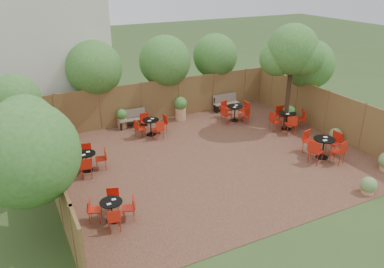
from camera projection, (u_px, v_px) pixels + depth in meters
name	position (u px, v px, depth m)	size (l,w,h in m)	color
ground	(211.00, 159.00, 15.43)	(80.00, 80.00, 0.00)	#354F23
courtyard_paving	(211.00, 159.00, 15.42)	(12.00, 10.00, 0.02)	#3A2017
fence_back	(161.00, 100.00, 19.13)	(12.00, 0.08, 2.00)	brown
fence_left	(50.00, 169.00, 12.54)	(0.08, 10.00, 2.00)	brown
fence_right	(326.00, 112.00, 17.52)	(0.08, 10.00, 2.00)	brown
neighbour_building	(49.00, 36.00, 18.53)	(5.00, 4.00, 8.00)	beige
overhang_foliage	(149.00, 80.00, 16.06)	(15.84, 10.83, 2.69)	#326821
courtyard_tree	(292.00, 53.00, 16.88)	(2.50, 2.40, 4.85)	black
park_bench_left	(132.00, 118.00, 18.34)	(1.37, 0.48, 0.84)	brown
park_bench_right	(226.00, 102.00, 20.49)	(1.40, 0.50, 0.86)	brown
bistro_tables	(222.00, 137.00, 16.24)	(10.91, 7.04, 0.95)	black
planters	(174.00, 116.00, 18.19)	(10.70, 3.91, 1.17)	tan
low_shrubs	(366.00, 159.00, 14.70)	(2.80, 4.20, 0.71)	tan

